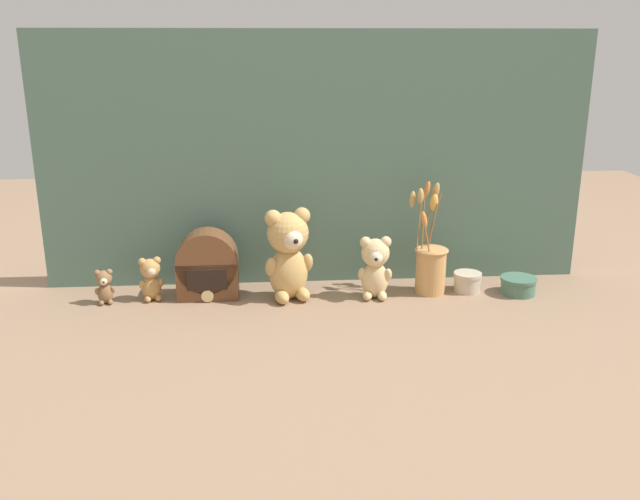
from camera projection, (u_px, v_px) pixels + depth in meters
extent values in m
plane|color=#8E7056|center=(320.00, 298.00, 2.06)|extent=(4.00, 4.00, 0.00)
cube|color=#4C6B5B|center=(316.00, 161.00, 2.11)|extent=(1.71, 0.02, 0.79)
ellipsoid|color=tan|center=(288.00, 273.00, 2.04)|extent=(0.14, 0.13, 0.16)
sphere|color=tan|center=(288.00, 233.00, 2.01)|extent=(0.12, 0.12, 0.12)
sphere|color=beige|center=(293.00, 239.00, 1.97)|extent=(0.06, 0.06, 0.06)
sphere|color=black|center=(296.00, 241.00, 1.94)|extent=(0.02, 0.02, 0.02)
sphere|color=tan|center=(302.00, 216.00, 2.01)|extent=(0.05, 0.05, 0.05)
sphere|color=tan|center=(273.00, 218.00, 1.98)|extent=(0.05, 0.05, 0.05)
ellipsoid|color=tan|center=(307.00, 263.00, 2.04)|extent=(0.05, 0.06, 0.07)
ellipsoid|color=tan|center=(271.00, 267.00, 2.01)|extent=(0.05, 0.06, 0.07)
ellipsoid|color=tan|center=(303.00, 294.00, 2.04)|extent=(0.06, 0.07, 0.04)
ellipsoid|color=tan|center=(282.00, 297.00, 2.02)|extent=(0.06, 0.07, 0.04)
ellipsoid|color=#DBBC84|center=(375.00, 280.00, 2.06)|extent=(0.09, 0.08, 0.11)
sphere|color=#DBBC84|center=(375.00, 253.00, 2.03)|extent=(0.09, 0.09, 0.09)
sphere|color=beige|center=(376.00, 258.00, 2.00)|extent=(0.04, 0.04, 0.04)
sphere|color=black|center=(376.00, 259.00, 1.98)|extent=(0.01, 0.01, 0.01)
sphere|color=#DBBC84|center=(386.00, 242.00, 2.02)|extent=(0.03, 0.03, 0.03)
sphere|color=#DBBC84|center=(365.00, 242.00, 2.02)|extent=(0.03, 0.03, 0.03)
ellipsoid|color=#DBBC84|center=(388.00, 275.00, 2.04)|extent=(0.03, 0.04, 0.05)
ellipsoid|color=#DBBC84|center=(362.00, 275.00, 2.05)|extent=(0.03, 0.04, 0.05)
ellipsoid|color=#DBBC84|center=(382.00, 296.00, 2.04)|extent=(0.03, 0.05, 0.03)
ellipsoid|color=#DBBC84|center=(367.00, 296.00, 2.05)|extent=(0.03, 0.05, 0.03)
ellipsoid|color=tan|center=(152.00, 288.00, 2.04)|extent=(0.07, 0.06, 0.08)
sphere|color=tan|center=(150.00, 269.00, 2.02)|extent=(0.06, 0.06, 0.06)
sphere|color=#D1B289|center=(151.00, 272.00, 2.01)|extent=(0.03, 0.03, 0.03)
sphere|color=black|center=(152.00, 273.00, 1.99)|extent=(0.01, 0.01, 0.01)
sphere|color=tan|center=(157.00, 260.00, 2.02)|extent=(0.02, 0.02, 0.02)
sphere|color=tan|center=(142.00, 262.00, 2.01)|extent=(0.02, 0.02, 0.02)
ellipsoid|color=tan|center=(161.00, 283.00, 2.04)|extent=(0.02, 0.03, 0.04)
ellipsoid|color=tan|center=(142.00, 285.00, 2.02)|extent=(0.02, 0.03, 0.04)
ellipsoid|color=tan|center=(158.00, 298.00, 2.04)|extent=(0.03, 0.04, 0.02)
ellipsoid|color=tan|center=(148.00, 299.00, 2.03)|extent=(0.03, 0.04, 0.02)
ellipsoid|color=olive|center=(105.00, 293.00, 2.02)|extent=(0.05, 0.05, 0.06)
sphere|color=olive|center=(104.00, 278.00, 2.00)|extent=(0.05, 0.05, 0.05)
sphere|color=beige|center=(104.00, 281.00, 1.99)|extent=(0.02, 0.02, 0.02)
sphere|color=black|center=(104.00, 282.00, 1.98)|extent=(0.01, 0.01, 0.01)
sphere|color=olive|center=(109.00, 272.00, 2.00)|extent=(0.02, 0.02, 0.02)
sphere|color=olive|center=(97.00, 273.00, 1.99)|extent=(0.02, 0.02, 0.02)
ellipsoid|color=olive|center=(112.00, 290.00, 2.02)|extent=(0.02, 0.02, 0.03)
ellipsoid|color=olive|center=(97.00, 291.00, 2.00)|extent=(0.02, 0.02, 0.03)
ellipsoid|color=olive|center=(110.00, 302.00, 2.01)|extent=(0.02, 0.03, 0.02)
ellipsoid|color=olive|center=(102.00, 303.00, 2.01)|extent=(0.02, 0.03, 0.02)
cylinder|color=tan|center=(431.00, 271.00, 2.09)|extent=(0.09, 0.09, 0.14)
torus|color=tan|center=(432.00, 250.00, 2.07)|extent=(0.10, 0.10, 0.01)
cylinder|color=olive|center=(428.00, 218.00, 2.08)|extent=(0.04, 0.01, 0.17)
ellipsoid|color=orange|center=(427.00, 189.00, 2.07)|extent=(0.03, 0.02, 0.05)
cylinder|color=olive|center=(426.00, 235.00, 2.03)|extent=(0.02, 0.03, 0.10)
ellipsoid|color=orange|center=(424.00, 220.00, 2.01)|extent=(0.03, 0.03, 0.05)
cylinder|color=olive|center=(419.00, 224.00, 2.06)|extent=(0.02, 0.05, 0.15)
ellipsoid|color=tan|center=(412.00, 199.00, 2.05)|extent=(0.03, 0.04, 0.05)
cylinder|color=olive|center=(433.00, 225.00, 2.08)|extent=(0.02, 0.01, 0.14)
ellipsoid|color=gold|center=(434.00, 202.00, 2.07)|extent=(0.04, 0.03, 0.06)
cylinder|color=olive|center=(423.00, 222.00, 2.05)|extent=(0.01, 0.03, 0.16)
ellipsoid|color=tan|center=(420.00, 196.00, 2.03)|extent=(0.03, 0.03, 0.05)
cylinder|color=olive|center=(434.00, 219.00, 2.08)|extent=(0.04, 0.02, 0.17)
ellipsoid|color=tan|center=(435.00, 192.00, 2.08)|extent=(0.04, 0.03, 0.06)
cube|color=brown|center=(208.00, 278.00, 2.06)|extent=(0.18, 0.10, 0.12)
cylinder|color=brown|center=(207.00, 260.00, 2.05)|extent=(0.18, 0.10, 0.18)
cube|color=black|center=(207.00, 280.00, 2.01)|extent=(0.12, 0.01, 0.06)
cylinder|color=#D6BC7A|center=(207.00, 296.00, 2.02)|extent=(0.04, 0.01, 0.04)
cylinder|color=beige|center=(467.00, 284.00, 2.12)|extent=(0.08, 0.08, 0.05)
cylinder|color=beige|center=(468.00, 274.00, 2.11)|extent=(0.09, 0.09, 0.01)
cylinder|color=#47705B|center=(518.00, 287.00, 2.10)|extent=(0.10, 0.10, 0.04)
cylinder|color=#47705B|center=(519.00, 279.00, 2.09)|extent=(0.11, 0.11, 0.01)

